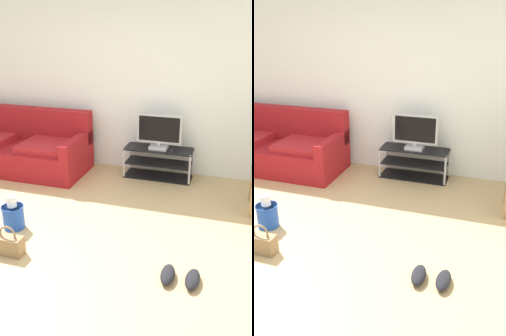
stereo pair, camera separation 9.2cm
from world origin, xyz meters
TOP-DOWN VIEW (x-y plane):
  - ground_plane at (0.00, 0.00)m, footprint 9.00×9.80m
  - wall_back at (0.00, 2.45)m, footprint 9.00×0.10m
  - couch at (-1.37, 1.87)m, footprint 2.10×0.92m
  - tv_stand at (0.74, 2.15)m, footprint 0.98×0.38m
  - flat_tv at (0.74, 2.13)m, footprint 0.64×0.22m
  - handbag at (-0.24, -0.20)m, footprint 0.29×0.13m
  - cleaning_bucket at (-0.48, 0.25)m, footprint 0.25×0.25m
  - sneakers_pair at (1.45, -0.11)m, footprint 0.36×0.30m

SIDE VIEW (x-z plane):
  - ground_plane at x=0.00m, z-range -0.02..0.00m
  - sneakers_pair at x=1.45m, z-range 0.00..0.09m
  - handbag at x=-0.24m, z-range -0.05..0.27m
  - cleaning_bucket at x=-0.48m, z-range -0.03..0.35m
  - tv_stand at x=0.74m, z-range 0.00..0.45m
  - couch at x=-1.37m, z-range -0.13..0.77m
  - flat_tv at x=0.74m, z-range 0.44..0.95m
  - wall_back at x=0.00m, z-range 0.00..2.70m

